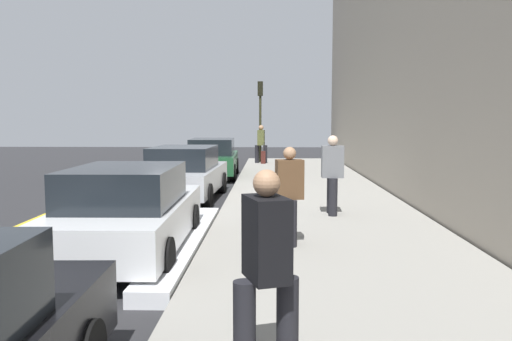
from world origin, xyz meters
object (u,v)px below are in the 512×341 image
parked_car_white (128,212)px  rolling_suitcase (263,157)px  pedestrian_olive_coat (261,143)px  traffic_light_pole (260,107)px  pedestrian_grey_coat (332,172)px  pedestrian_brown_coat (289,193)px  parked_car_green (213,158)px  parked_car_silver (185,173)px  pedestrian_black_coat (266,266)px

parked_car_white → rolling_suitcase: (16.61, -1.98, -0.31)m
parked_car_white → pedestrian_olive_coat: 17.08m
traffic_light_pole → rolling_suitcase: 2.63m
pedestrian_grey_coat → pedestrian_brown_coat: (-2.85, 1.05, -0.06)m
parked_car_white → parked_car_green: size_ratio=0.98×
parked_car_green → pedestrian_grey_coat: size_ratio=2.63×
parked_car_silver → traffic_light_pole: (11.54, -1.88, 2.09)m
parked_car_green → traffic_light_pole: traffic_light_pole is taller
pedestrian_brown_coat → pedestrian_black_coat: pedestrian_black_coat is taller
parked_car_white → pedestrian_brown_coat: 2.69m
pedestrian_brown_coat → pedestrian_black_coat: (-4.60, 0.35, 0.03)m
pedestrian_brown_coat → traffic_light_pole: bearing=2.7°
pedestrian_brown_coat → parked_car_white: bearing=97.7°
pedestrian_grey_coat → pedestrian_brown_coat: 3.04m
parked_car_green → rolling_suitcase: size_ratio=4.87×
parked_car_green → pedestrian_olive_coat: pedestrian_olive_coat is taller
pedestrian_black_coat → traffic_light_pole: 22.01m
parked_car_white → pedestrian_black_coat: size_ratio=2.64×
pedestrian_olive_coat → rolling_suitcase: (-0.36, -0.11, -0.67)m
parked_car_silver → rolling_suitcase: parked_car_silver is taller
parked_car_silver → traffic_light_pole: bearing=-9.3°
parked_car_silver → traffic_light_pole: traffic_light_pole is taller
parked_car_green → traffic_light_pole: bearing=-16.8°
pedestrian_olive_coat → pedestrian_black_coat: pedestrian_olive_coat is taller
pedestrian_grey_coat → pedestrian_olive_coat: 13.88m
pedestrian_brown_coat → pedestrian_black_coat: size_ratio=0.96×
pedestrian_brown_coat → pedestrian_olive_coat: 16.63m
parked_car_white → parked_car_green: bearing=-0.4°
pedestrian_black_coat → rolling_suitcase: size_ratio=1.81×
pedestrian_olive_coat → parked_car_white: bearing=173.7°
pedestrian_brown_coat → rolling_suitcase: pedestrian_brown_coat is taller
parked_car_white → rolling_suitcase: 16.73m
rolling_suitcase → parked_car_silver: bearing=168.9°
parked_car_silver → pedestrian_grey_coat: (-2.95, -3.77, 0.33)m
pedestrian_grey_coat → parked_car_green: bearing=22.6°
parked_car_white → pedestrian_olive_coat: bearing=-6.3°
parked_car_green → parked_car_white: bearing=179.6°
parked_car_silver → parked_car_green: 5.77m
rolling_suitcase → traffic_light_pole: bearing=8.5°
parked_car_green → rolling_suitcase: bearing=-22.1°
parked_car_white → pedestrian_black_coat: bearing=-151.5°
parked_car_silver → pedestrian_brown_coat: pedestrian_brown_coat is taller
parked_car_green → traffic_light_pole: (5.77, -1.74, 2.09)m
parked_car_silver → pedestrian_black_coat: size_ratio=2.67×
pedestrian_olive_coat → parked_car_silver: bearing=169.9°
pedestrian_grey_coat → traffic_light_pole: traffic_light_pole is taller
pedestrian_brown_coat → pedestrian_black_coat: 4.61m
pedestrian_grey_coat → pedestrian_black_coat: 7.58m
pedestrian_grey_coat → rolling_suitcase: bearing=7.3°
pedestrian_brown_coat → traffic_light_pole: size_ratio=0.42×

